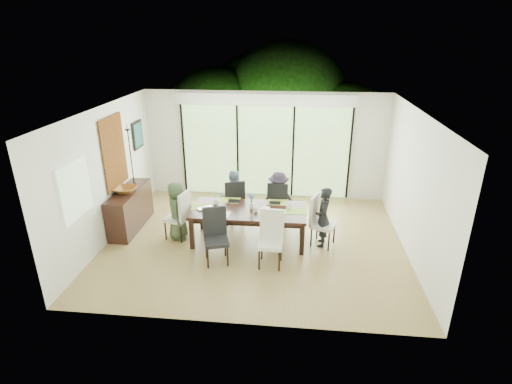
# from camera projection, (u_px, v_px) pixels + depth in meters

# --- Properties ---
(floor) EXTENTS (6.00, 5.00, 0.01)m
(floor) POSITION_uv_depth(u_px,v_px,m) (255.00, 242.00, 8.24)
(floor) COLOR brown
(floor) RESTS_ON ground
(ceiling) EXTENTS (6.00, 5.00, 0.01)m
(ceiling) POSITION_uv_depth(u_px,v_px,m) (255.00, 110.00, 7.22)
(ceiling) COLOR white
(ceiling) RESTS_ON wall_back
(wall_back) EXTENTS (6.00, 0.02, 2.70)m
(wall_back) POSITION_uv_depth(u_px,v_px,m) (265.00, 146.00, 10.04)
(wall_back) COLOR silver
(wall_back) RESTS_ON floor
(wall_front) EXTENTS (6.00, 0.02, 2.70)m
(wall_front) POSITION_uv_depth(u_px,v_px,m) (235.00, 244.00, 5.42)
(wall_front) COLOR silver
(wall_front) RESTS_ON floor
(wall_left) EXTENTS (0.02, 5.00, 2.70)m
(wall_left) POSITION_uv_depth(u_px,v_px,m) (106.00, 175.00, 8.02)
(wall_left) COLOR beige
(wall_left) RESTS_ON floor
(wall_right) EXTENTS (0.02, 5.00, 2.70)m
(wall_right) POSITION_uv_depth(u_px,v_px,m) (415.00, 186.00, 7.44)
(wall_right) COLOR beige
(wall_right) RESTS_ON floor
(glass_doors) EXTENTS (4.20, 0.02, 2.30)m
(glass_doors) POSITION_uv_depth(u_px,v_px,m) (265.00, 152.00, 10.06)
(glass_doors) COLOR #598C3F
(glass_doors) RESTS_ON wall_back
(blinds_header) EXTENTS (4.40, 0.06, 0.28)m
(blinds_header) POSITION_uv_depth(u_px,v_px,m) (266.00, 100.00, 9.56)
(blinds_header) COLOR white
(blinds_header) RESTS_ON wall_back
(mullion_a) EXTENTS (0.05, 0.04, 2.30)m
(mullion_a) POSITION_uv_depth(u_px,v_px,m) (184.00, 149.00, 10.25)
(mullion_a) COLOR black
(mullion_a) RESTS_ON wall_back
(mullion_b) EXTENTS (0.05, 0.04, 2.30)m
(mullion_b) POSITION_uv_depth(u_px,v_px,m) (238.00, 151.00, 10.12)
(mullion_b) COLOR black
(mullion_b) RESTS_ON wall_back
(mullion_c) EXTENTS (0.05, 0.04, 2.30)m
(mullion_c) POSITION_uv_depth(u_px,v_px,m) (293.00, 153.00, 9.98)
(mullion_c) COLOR black
(mullion_c) RESTS_ON wall_back
(mullion_d) EXTENTS (0.05, 0.04, 2.30)m
(mullion_d) POSITION_uv_depth(u_px,v_px,m) (350.00, 154.00, 9.85)
(mullion_d) COLOR black
(mullion_d) RESTS_ON wall_back
(side_window) EXTENTS (0.02, 0.90, 1.00)m
(side_window) POSITION_uv_depth(u_px,v_px,m) (76.00, 190.00, 6.85)
(side_window) COLOR #8CAD7F
(side_window) RESTS_ON wall_left
(deck) EXTENTS (6.00, 1.80, 0.10)m
(deck) POSITION_uv_depth(u_px,v_px,m) (267.00, 185.00, 11.39)
(deck) COLOR brown
(deck) RESTS_ON ground
(rail_top) EXTENTS (6.00, 0.08, 0.06)m
(rail_top) POSITION_uv_depth(u_px,v_px,m) (270.00, 156.00, 11.90)
(rail_top) COLOR brown
(rail_top) RESTS_ON deck
(foliage_left) EXTENTS (3.20, 3.20, 3.20)m
(foliage_left) POSITION_uv_depth(u_px,v_px,m) (216.00, 119.00, 12.66)
(foliage_left) COLOR #14380F
(foliage_left) RESTS_ON ground
(foliage_mid) EXTENTS (4.00, 4.00, 4.00)m
(foliage_mid) POSITION_uv_depth(u_px,v_px,m) (286.00, 105.00, 12.86)
(foliage_mid) COLOR #14380F
(foliage_mid) RESTS_ON ground
(foliage_right) EXTENTS (2.80, 2.80, 2.80)m
(foliage_right) POSITION_uv_depth(u_px,v_px,m) (344.00, 129.00, 12.15)
(foliage_right) COLOR #14380F
(foliage_right) RESTS_ON ground
(foliage_far) EXTENTS (3.60, 3.60, 3.60)m
(foliage_far) POSITION_uv_depth(u_px,v_px,m) (258.00, 106.00, 13.67)
(foliage_far) COLOR #14380F
(foliage_far) RESTS_ON ground
(table_top) EXTENTS (2.29, 1.05, 0.06)m
(table_top) POSITION_uv_depth(u_px,v_px,m) (249.00, 211.00, 8.00)
(table_top) COLOR black
(table_top) RESTS_ON floor
(table_apron) EXTENTS (2.10, 0.86, 0.10)m
(table_apron) POSITION_uv_depth(u_px,v_px,m) (249.00, 214.00, 8.04)
(table_apron) COLOR black
(table_apron) RESTS_ON floor
(table_leg_fl) EXTENTS (0.09, 0.09, 0.66)m
(table_leg_fl) POSITION_uv_depth(u_px,v_px,m) (192.00, 234.00, 7.85)
(table_leg_fl) COLOR black
(table_leg_fl) RESTS_ON floor
(table_leg_fr) EXTENTS (0.09, 0.09, 0.66)m
(table_leg_fr) POSITION_uv_depth(u_px,v_px,m) (302.00, 239.00, 7.64)
(table_leg_fr) COLOR black
(table_leg_fr) RESTS_ON floor
(table_leg_bl) EXTENTS (0.09, 0.09, 0.66)m
(table_leg_bl) POSITION_uv_depth(u_px,v_px,m) (202.00, 215.00, 8.64)
(table_leg_bl) COLOR black
(table_leg_bl) RESTS_ON floor
(table_leg_br) EXTENTS (0.09, 0.09, 0.66)m
(table_leg_br) POSITION_uv_depth(u_px,v_px,m) (302.00, 220.00, 8.43)
(table_leg_br) COLOR black
(table_leg_br) RESTS_ON floor
(chair_left_end) EXTENTS (0.53, 0.53, 1.05)m
(chair_left_end) POSITION_uv_depth(u_px,v_px,m) (177.00, 214.00, 8.21)
(chair_left_end) COLOR silver
(chair_left_end) RESTS_ON floor
(chair_right_end) EXTENTS (0.57, 0.57, 1.05)m
(chair_right_end) POSITION_uv_depth(u_px,v_px,m) (324.00, 221.00, 7.92)
(chair_right_end) COLOR white
(chair_right_end) RESTS_ON floor
(chair_far_left) EXTENTS (0.56, 0.56, 1.05)m
(chair_far_left) POSITION_uv_depth(u_px,v_px,m) (233.00, 200.00, 8.89)
(chair_far_left) COLOR black
(chair_far_left) RESTS_ON floor
(chair_far_right) EXTENTS (0.46, 0.46, 1.05)m
(chair_far_right) POSITION_uv_depth(u_px,v_px,m) (278.00, 202.00, 8.79)
(chair_far_right) COLOR black
(chair_far_right) RESTS_ON floor
(chair_near_left) EXTENTS (0.55, 0.55, 1.05)m
(chair_near_left) POSITION_uv_depth(u_px,v_px,m) (216.00, 237.00, 7.31)
(chair_near_left) COLOR black
(chair_near_left) RESTS_ON floor
(chair_near_right) EXTENTS (0.46, 0.46, 1.05)m
(chair_near_right) POSITION_uv_depth(u_px,v_px,m) (270.00, 240.00, 7.22)
(chair_near_right) COLOR white
(chair_near_right) RESTS_ON floor
(person_left_end) EXTENTS (0.44, 0.62, 1.23)m
(person_left_end) POSITION_uv_depth(u_px,v_px,m) (177.00, 211.00, 8.17)
(person_left_end) COLOR #3D4E34
(person_left_end) RESTS_ON floor
(person_right_end) EXTENTS (0.41, 0.60, 1.23)m
(person_right_end) POSITION_uv_depth(u_px,v_px,m) (323.00, 217.00, 7.89)
(person_right_end) COLOR black
(person_right_end) RESTS_ON floor
(person_far_left) EXTENTS (0.64, 0.47, 1.23)m
(person_far_left) POSITION_uv_depth(u_px,v_px,m) (233.00, 197.00, 8.84)
(person_far_left) COLOR #7384A6
(person_far_left) RESTS_ON floor
(person_far_right) EXTENTS (0.61, 0.42, 1.23)m
(person_far_right) POSITION_uv_depth(u_px,v_px,m) (278.00, 199.00, 8.74)
(person_far_right) COLOR #272030
(person_far_right) RESTS_ON floor
(placemat_left) EXTENTS (0.42, 0.31, 0.01)m
(placemat_left) POSITION_uv_depth(u_px,v_px,m) (202.00, 207.00, 8.08)
(placemat_left) COLOR #92AC3D
(placemat_left) RESTS_ON table_top
(placemat_right) EXTENTS (0.42, 0.31, 0.01)m
(placemat_right) POSITION_uv_depth(u_px,v_px,m) (296.00, 211.00, 7.90)
(placemat_right) COLOR #81AF3E
(placemat_right) RESTS_ON table_top
(placemat_far_l) EXTENTS (0.42, 0.31, 0.01)m
(placemat_far_l) POSITION_uv_depth(u_px,v_px,m) (230.00, 200.00, 8.40)
(placemat_far_l) COLOR #9AAD3E
(placemat_far_l) RESTS_ON table_top
(placemat_far_r) EXTENTS (0.42, 0.31, 0.01)m
(placemat_far_r) POSITION_uv_depth(u_px,v_px,m) (277.00, 202.00, 8.31)
(placemat_far_r) COLOR #98B440
(placemat_far_r) RESTS_ON table_top
(placemat_paper) EXTENTS (0.42, 0.31, 0.01)m
(placemat_paper) POSITION_uv_depth(u_px,v_px,m) (219.00, 214.00, 7.77)
(placemat_paper) COLOR white
(placemat_paper) RESTS_ON table_top
(tablet_far_l) EXTENTS (0.25, 0.17, 0.01)m
(tablet_far_l) POSITION_uv_depth(u_px,v_px,m) (234.00, 201.00, 8.34)
(tablet_far_l) COLOR black
(tablet_far_l) RESTS_ON table_top
(tablet_far_r) EXTENTS (0.23, 0.16, 0.01)m
(tablet_far_r) POSITION_uv_depth(u_px,v_px,m) (275.00, 203.00, 8.26)
(tablet_far_r) COLOR black
(tablet_far_r) RESTS_ON table_top
(papers) EXTENTS (0.29, 0.21, 0.00)m
(papers) POSITION_uv_depth(u_px,v_px,m) (284.00, 212.00, 7.88)
(papers) COLOR white
(papers) RESTS_ON table_top
(platter_base) EXTENTS (0.25, 0.25, 0.02)m
(platter_base) POSITION_uv_depth(u_px,v_px,m) (219.00, 214.00, 7.76)
(platter_base) COLOR white
(platter_base) RESTS_ON table_top
(platter_snacks) EXTENTS (0.19, 0.19, 0.01)m
(platter_snacks) POSITION_uv_depth(u_px,v_px,m) (219.00, 213.00, 7.76)
(platter_snacks) COLOR orange
(platter_snacks) RESTS_ON table_top
(vase) EXTENTS (0.08, 0.08, 0.11)m
(vase) POSITION_uv_depth(u_px,v_px,m) (252.00, 206.00, 8.01)
(vase) COLOR silver
(vase) RESTS_ON table_top
(hyacinth_stems) EXTENTS (0.04, 0.04, 0.15)m
(hyacinth_stems) POSITION_uv_depth(u_px,v_px,m) (252.00, 200.00, 7.97)
(hyacinth_stems) COLOR #337226
(hyacinth_stems) RESTS_ON table_top
(hyacinth_blooms) EXTENTS (0.11, 0.11, 0.11)m
(hyacinth_blooms) POSITION_uv_depth(u_px,v_px,m) (252.00, 196.00, 7.93)
(hyacinth_blooms) COLOR #4759B3
(hyacinth_blooms) RESTS_ON table_top
(laptop) EXTENTS (0.37, 0.36, 0.02)m
(laptop) POSITION_uv_depth(u_px,v_px,m) (206.00, 209.00, 7.98)
(laptop) COLOR silver
(laptop) RESTS_ON table_top
(cup_a) EXTENTS (0.15, 0.15, 0.09)m
(cup_a) POSITION_uv_depth(u_px,v_px,m) (216.00, 203.00, 8.18)
(cup_a) COLOR white
(cup_a) RESTS_ON table_top
(cup_b) EXTENTS (0.12, 0.12, 0.09)m
(cup_b) POSITION_uv_depth(u_px,v_px,m) (256.00, 210.00, 7.87)
(cup_b) COLOR white
(cup_b) RESTS_ON table_top
(cup_c) EXTENTS (0.15, 0.15, 0.09)m
(cup_c) POSITION_uv_depth(u_px,v_px,m) (289.00, 207.00, 7.99)
(cup_c) COLOR white
(cup_c) RESTS_ON table_top
(book) EXTENTS (0.19, 0.24, 0.02)m
(book) POSITION_uv_depth(u_px,v_px,m) (261.00, 208.00, 8.01)
(book) COLOR white
(book) RESTS_ON table_top
(sideboard) EXTENTS (0.44, 1.56, 0.88)m
(sideboard) POSITION_uv_depth(u_px,v_px,m) (130.00, 209.00, 8.66)
(sideboard) COLOR black
(sideboard) RESTS_ON floor
(bowl) EXTENTS (0.46, 0.46, 0.11)m
(bowl) POSITION_uv_depth(u_px,v_px,m) (126.00, 190.00, 8.39)
(bowl) COLOR brown
(bowl) RESTS_ON sideboard
(candlestick_base) EXTENTS (0.10, 0.10, 0.04)m
(candlestick_base) POSITION_uv_depth(u_px,v_px,m) (134.00, 184.00, 8.81)
(candlestick_base) COLOR black
(candlestick_base) RESTS_ON sideboard
(candlestick_shaft) EXTENTS (0.02, 0.02, 1.22)m
(candlestick_shaft) POSITION_uv_depth(u_px,v_px,m) (131.00, 157.00, 8.58)
(candlestick_shaft) COLOR black
(candlestick_shaft) RESTS_ON sideboard
(candlestick_pan) EXTENTS (0.10, 0.10, 0.03)m
(candlestick_pan) POSITION_uv_depth(u_px,v_px,m) (127.00, 130.00, 8.36)
(candlestick_pan) COLOR black
(candlestick_pan) RESTS_ON sideboard
(candle) EXTENTS (0.04, 0.04, 0.10)m
(candle) POSITION_uv_depth(u_px,v_px,m) (127.00, 127.00, 8.33)
(candle) COLOR silver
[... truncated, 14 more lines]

